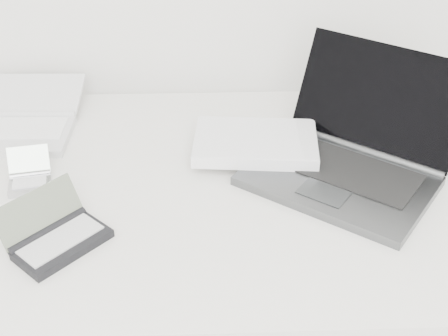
{
  "coord_description": "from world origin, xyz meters",
  "views": [
    {
      "loc": [
        -0.07,
        0.51,
        1.46
      ],
      "look_at": [
        -0.03,
        1.51,
        0.79
      ],
      "focal_mm": 50.0,
      "sensor_mm": 36.0,
      "label": 1
    }
  ],
  "objects_px": {
    "palmtop_charcoal": "(56,236)",
    "netbook_open_white": "(22,123)",
    "desk": "(238,199)",
    "laptop_large": "(319,152)"
  },
  "relations": [
    {
      "from": "palmtop_charcoal",
      "to": "netbook_open_white",
      "type": "bearing_deg",
      "value": 64.79
    },
    {
      "from": "desk",
      "to": "netbook_open_white",
      "type": "xyz_separation_m",
      "value": [
        -0.49,
        0.23,
        0.06
      ]
    },
    {
      "from": "desk",
      "to": "laptop_large",
      "type": "bearing_deg",
      "value": 15.43
    },
    {
      "from": "netbook_open_white",
      "to": "palmtop_charcoal",
      "type": "bearing_deg",
      "value": -67.35
    },
    {
      "from": "laptop_large",
      "to": "palmtop_charcoal",
      "type": "height_order",
      "value": "laptop_large"
    },
    {
      "from": "desk",
      "to": "palmtop_charcoal",
      "type": "bearing_deg",
      "value": -151.34
    },
    {
      "from": "laptop_large",
      "to": "palmtop_charcoal",
      "type": "distance_m",
      "value": 0.55
    },
    {
      "from": "netbook_open_white",
      "to": "desk",
      "type": "bearing_deg",
      "value": -23.39
    },
    {
      "from": "netbook_open_white",
      "to": "palmtop_charcoal",
      "type": "distance_m",
      "value": 0.44
    },
    {
      "from": "palmtop_charcoal",
      "to": "desk",
      "type": "bearing_deg",
      "value": -17.31
    }
  ]
}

